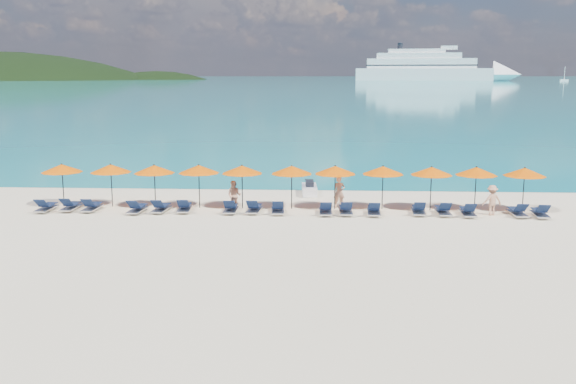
{
  "coord_description": "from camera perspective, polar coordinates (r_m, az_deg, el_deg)",
  "views": [
    {
      "loc": [
        1.63,
        -27.49,
        6.93
      ],
      "look_at": [
        0.0,
        3.0,
        1.2
      ],
      "focal_mm": 40.0,
      "sensor_mm": 36.0,
      "label": 1
    }
  ],
  "objects": [
    {
      "name": "umbrella_8",
      "position": [
        33.1,
        12.64,
        1.83
      ],
      "size": [
        2.1,
        2.1,
        2.28
      ],
      "color": "black",
      "rests_on": "ground"
    },
    {
      "name": "lounger_16",
      "position": [
        33.39,
        21.49,
        -1.69
      ],
      "size": [
        0.75,
        1.74,
        0.66
      ],
      "rotation": [
        0.0,
        0.0,
        -0.08
      ],
      "color": "silver",
      "rests_on": "ground"
    },
    {
      "name": "headland_small",
      "position": [
        608.19,
        -11.46,
        6.47
      ],
      "size": [
        162.0,
        126.0,
        85.5
      ],
      "color": "black",
      "rests_on": "ground"
    },
    {
      "name": "lounger_15",
      "position": [
        33.22,
        19.72,
        -1.63
      ],
      "size": [
        0.66,
        1.71,
        0.66
      ],
      "rotation": [
        0.0,
        0.0,
        0.02
      ],
      "color": "silver",
      "rests_on": "ground"
    },
    {
      "name": "beachgoer_a",
      "position": [
        33.2,
        4.57,
        -0.02
      ],
      "size": [
        0.64,
        0.47,
        1.63
      ],
      "primitive_type": "imported",
      "rotation": [
        0.0,
        0.0,
        0.14
      ],
      "color": "tan",
      "rests_on": "ground"
    },
    {
      "name": "lounger_14",
      "position": [
        32.52,
        15.69,
        -1.66
      ],
      "size": [
        0.68,
        1.72,
        0.66
      ],
      "rotation": [
        0.0,
        0.0,
        -0.04
      ],
      "color": "silver",
      "rests_on": "ground"
    },
    {
      "name": "beachgoer_c",
      "position": [
        32.93,
        17.68,
        -0.7
      ],
      "size": [
        1.04,
        0.64,
        1.5
      ],
      "primitive_type": "imported",
      "rotation": [
        0.0,
        0.0,
        3.35
      ],
      "color": "tan",
      "rests_on": "ground"
    },
    {
      "name": "lounger_7",
      "position": [
        32.09,
        -3.02,
        -1.43
      ],
      "size": [
        0.73,
        1.74,
        0.66
      ],
      "rotation": [
        0.0,
        0.0,
        -0.07
      ],
      "color": "silver",
      "rests_on": "ground"
    },
    {
      "name": "umbrella_7",
      "position": [
        32.9,
        8.44,
        1.92
      ],
      "size": [
        2.1,
        2.1,
        2.28
      ],
      "color": "black",
      "rests_on": "ground"
    },
    {
      "name": "lounger_5",
      "position": [
        32.68,
        -9.2,
        -1.33
      ],
      "size": [
        0.76,
        1.75,
        0.66
      ],
      "rotation": [
        0.0,
        0.0,
        0.08
      ],
      "color": "silver",
      "rests_on": "ground"
    },
    {
      "name": "ground",
      "position": [
        28.4,
        -0.32,
        -3.5
      ],
      "size": [
        1400.0,
        1400.0,
        0.0
      ],
      "primitive_type": "plane",
      "color": "beige"
    },
    {
      "name": "umbrella_0",
      "position": [
        35.24,
        -19.46,
        2.0
      ],
      "size": [
        2.1,
        2.1,
        2.28
      ],
      "color": "black",
      "rests_on": "ground"
    },
    {
      "name": "lounger_11",
      "position": [
        31.82,
        7.65,
        -1.61
      ],
      "size": [
        0.7,
        1.73,
        0.66
      ],
      "rotation": [
        0.0,
        0.0,
        -0.05
      ],
      "color": "silver",
      "rests_on": "ground"
    },
    {
      "name": "lounger_4",
      "position": [
        32.81,
        -11.23,
        -1.35
      ],
      "size": [
        0.74,
        1.74,
        0.66
      ],
      "rotation": [
        0.0,
        0.0,
        -0.07
      ],
      "color": "silver",
      "rests_on": "ground"
    },
    {
      "name": "umbrella_3",
      "position": [
        33.25,
        -7.94,
        2.03
      ],
      "size": [
        2.1,
        2.1,
        2.28
      ],
      "color": "black",
      "rests_on": "ground"
    },
    {
      "name": "lounger_13",
      "position": [
        32.44,
        13.62,
        -1.58
      ],
      "size": [
        0.62,
        1.7,
        0.66
      ],
      "rotation": [
        0.0,
        0.0,
        0.0
      ],
      "color": "silver",
      "rests_on": "ground"
    },
    {
      "name": "umbrella_2",
      "position": [
        33.63,
        -11.81,
        2.0
      ],
      "size": [
        2.1,
        2.1,
        2.28
      ],
      "color": "black",
      "rests_on": "ground"
    },
    {
      "name": "lounger_10",
      "position": [
        31.81,
        5.15,
        -1.56
      ],
      "size": [
        0.68,
        1.72,
        0.66
      ],
      "rotation": [
        0.0,
        0.0,
        0.03
      ],
      "color": "silver",
      "rests_on": "ground"
    },
    {
      "name": "lounger_3",
      "position": [
        32.89,
        -13.26,
        -1.41
      ],
      "size": [
        0.73,
        1.74,
        0.66
      ],
      "rotation": [
        0.0,
        0.0,
        -0.07
      ],
      "color": "silver",
      "rests_on": "ground"
    },
    {
      "name": "cruise_ship",
      "position": [
        534.65,
        13.21,
        10.61
      ],
      "size": [
        129.73,
        43.79,
        35.68
      ],
      "rotation": [
        0.0,
        0.0,
        -0.19
      ],
      "color": "white",
      "rests_on": "ground"
    },
    {
      "name": "umbrella_10",
      "position": [
        34.13,
        20.3,
        1.69
      ],
      "size": [
        2.1,
        2.1,
        2.28
      ],
      "color": "black",
      "rests_on": "ground"
    },
    {
      "name": "lounger_0",
      "position": [
        34.57,
        -20.7,
        -1.23
      ],
      "size": [
        0.65,
        1.71,
        0.66
      ],
      "rotation": [
        0.0,
        0.0,
        -0.02
      ],
      "color": "silver",
      "rests_on": "ground"
    },
    {
      "name": "jetski",
      "position": [
        36.78,
        1.92,
        0.27
      ],
      "size": [
        0.94,
        2.23,
        0.78
      ],
      "rotation": [
        0.0,
        0.0,
        0.06
      ],
      "color": "white",
      "rests_on": "ground"
    },
    {
      "name": "lounger_12",
      "position": [
        32.31,
        11.54,
        -1.55
      ],
      "size": [
        0.74,
        1.74,
        0.66
      ],
      "rotation": [
        0.0,
        0.0,
        -0.07
      ],
      "color": "silver",
      "rests_on": "ground"
    },
    {
      "name": "umbrella_9",
      "position": [
        33.61,
        16.4,
        1.79
      ],
      "size": [
        2.1,
        2.1,
        2.28
      ],
      "color": "black",
      "rests_on": "ground"
    },
    {
      "name": "lounger_6",
      "position": [
        32.17,
        -5.11,
        -1.43
      ],
      "size": [
        0.66,
        1.71,
        0.66
      ],
      "rotation": [
        0.0,
        0.0,
        0.02
      ],
      "color": "silver",
      "rests_on": "ground"
    },
    {
      "name": "umbrella_6",
      "position": [
        32.71,
        4.22,
        1.96
      ],
      "size": [
        2.1,
        2.1,
        2.28
      ],
      "color": "black",
      "rests_on": "ground"
    },
    {
      "name": "lounger_9",
      "position": [
        31.71,
        3.37,
        -1.58
      ],
      "size": [
        0.66,
        1.71,
        0.66
      ],
      "rotation": [
        0.0,
        0.0,
        0.02
      ],
      "color": "silver",
      "rests_on": "ground"
    },
    {
      "name": "umbrella_5",
      "position": [
        32.66,
        0.33,
        1.98
      ],
      "size": [
        2.1,
        2.1,
        2.28
      ],
      "color": "black",
      "rests_on": "ground"
    },
    {
      "name": "sailboat_near",
      "position": [
        520.49,
        23.33,
        9.14
      ],
      "size": [
        5.83,
        1.94,
        10.68
      ],
      "color": "white",
      "rests_on": "ground"
    },
    {
      "name": "lounger_8",
      "position": [
        31.89,
        -0.92,
        -1.49
      ],
      "size": [
        0.76,
        1.75,
        0.66
      ],
      "rotation": [
        0.0,
        0.0,
        0.08
      ],
      "color": "silver",
      "rests_on": "ground"
    },
    {
      "name": "sea",
      "position": [
        687.53,
        2.97,
        10.04
      ],
      "size": [
        1600.0,
        1300.0,
        0.01
      ],
      "primitive_type": "cube",
      "color": "#1FA9B2",
      "rests_on": "ground"
    },
    {
      "name": "lounger_2",
      "position": [
        33.92,
        -17.03,
        -1.23
      ],
      "size": [
        0.66,
        1.71,
        0.66
      ],
      "rotation": [
        0.0,
        0.0,
        -0.03
      ],
      "color": "silver",
      "rests_on": "ground"
    },
    {
      "name": "umbrella_4",
      "position": [
        32.86,
        -4.11,
        2.0
      ],
      "size": [
        2.1,
        2.1,
        2.28
      ],
      "color": "black",
      "rests_on": "ground"
    },
    {
      "name": "umbrella_1",
      "position": [
        34.43,
        -15.48,
        2.04
      ],
      "size": [
        2.1,
        2.1,
        2.28
      ],
      "color": "black",
      "rests_on": "ground"
    },
    {
      "name": "lounger_1",
      "position": [
        34.39,
        -18.75,
        -1.17
      ],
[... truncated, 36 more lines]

